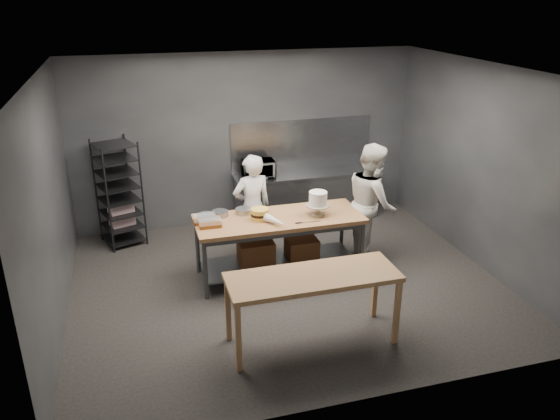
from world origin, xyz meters
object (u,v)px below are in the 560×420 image
speed_rack (119,194)px  work_table (278,239)px  near_counter (313,282)px  chef_behind (252,208)px  microwave (259,169)px  layer_cake (260,214)px  chef_right (372,203)px  frosted_cake_stand (318,200)px

speed_rack → work_table: bearing=-39.0°
work_table → speed_rack: speed_rack is taller
near_counter → chef_behind: 2.37m
near_counter → microwave: (0.23, 3.57, 0.24)m
near_counter → speed_rack: bearing=121.3°
chef_behind → layer_cake: bearing=76.7°
work_table → chef_behind: chef_behind is taller
chef_behind → microwave: chef_behind is taller
near_counter → chef_right: chef_right is taller
work_table → layer_cake: layer_cake is taller
near_counter → layer_cake: layer_cake is taller
work_table → speed_rack: bearing=141.0°
work_table → near_counter: size_ratio=1.20×
work_table → near_counter: (-0.06, -1.72, 0.24)m
work_table → chef_right: chef_right is taller
work_table → chef_behind: 0.73m
speed_rack → chef_behind: 2.25m
work_table → layer_cake: (-0.27, -0.02, 0.43)m
chef_behind → chef_right: (1.74, -0.52, 0.09)m
near_counter → chef_behind: bearing=94.0°
layer_cake → frosted_cake_stand: bearing=-5.0°
speed_rack → microwave: (2.35, 0.08, 0.19)m
work_table → chef_behind: size_ratio=1.43×
work_table → speed_rack: size_ratio=1.37×
frosted_cake_stand → layer_cake: bearing=175.0°
chef_right → microwave: bearing=48.7°
microwave → near_counter: bearing=-93.7°
near_counter → microwave: bearing=86.3°
work_table → chef_right: bearing=4.4°
chef_right → speed_rack: bearing=76.8°
microwave → frosted_cake_stand: (0.40, -1.94, 0.10)m
microwave → frosted_cake_stand: bearing=-78.3°
near_counter → layer_cake: 1.73m
chef_behind → frosted_cake_stand: size_ratio=4.73×
chef_right → microwave: size_ratio=3.41×
work_table → chef_behind: (-0.23, 0.64, 0.27)m
chef_behind → frosted_cake_stand: chef_behind is taller
frosted_cake_stand → chef_right: bearing=12.6°
near_counter → chef_right: bearing=49.4°
near_counter → chef_right: (1.58, 1.84, 0.11)m
near_counter → layer_cake: size_ratio=7.92×
chef_right → frosted_cake_stand: size_ratio=5.21×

